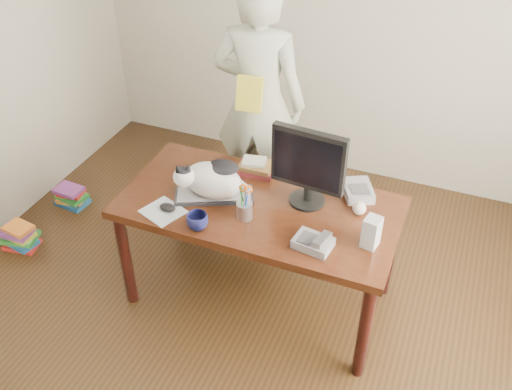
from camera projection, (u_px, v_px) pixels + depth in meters
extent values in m
plane|color=black|center=(220.00, 366.00, 3.27)|extent=(4.50, 4.50, 0.00)
plane|color=beige|center=(344.00, 9.00, 4.13)|extent=(4.00, 0.00, 4.00)
cube|color=black|center=(259.00, 207.00, 3.28)|extent=(1.60, 0.80, 0.05)
cylinder|color=black|center=(126.00, 259.00, 3.48)|extent=(0.07, 0.07, 0.70)
cylinder|color=black|center=(364.00, 332.00, 3.03)|extent=(0.07, 0.07, 0.70)
cylinder|color=black|center=(179.00, 197.00, 3.98)|extent=(0.07, 0.07, 0.70)
cylinder|color=black|center=(390.00, 251.00, 3.54)|extent=(0.07, 0.07, 0.70)
cube|color=black|center=(279.00, 215.00, 3.74)|extent=(1.45, 0.03, 0.50)
cube|color=black|center=(214.00, 195.00, 3.31)|extent=(0.48, 0.35, 0.02)
cube|color=#9A9A9E|center=(214.00, 194.00, 3.31)|extent=(0.44, 0.31, 0.01)
ellipsoid|color=white|center=(213.00, 181.00, 3.25)|extent=(0.40, 0.34, 0.21)
ellipsoid|color=white|center=(184.00, 177.00, 3.20)|extent=(0.16, 0.16, 0.12)
ellipsoid|color=black|center=(184.00, 171.00, 3.18)|extent=(0.11, 0.11, 0.04)
cone|color=black|center=(178.00, 168.00, 3.15)|extent=(0.07, 0.08, 0.07)
cone|color=black|center=(188.00, 168.00, 3.15)|extent=(0.08, 0.07, 0.07)
ellipsoid|color=black|center=(223.00, 167.00, 3.20)|extent=(0.23, 0.21, 0.04)
cylinder|color=white|center=(242.00, 185.00, 3.34)|extent=(0.14, 0.11, 0.05)
cylinder|color=black|center=(307.00, 200.00, 3.28)|extent=(0.22, 0.22, 0.02)
cylinder|color=black|center=(307.00, 192.00, 3.25)|extent=(0.04, 0.04, 0.09)
cube|color=black|center=(309.00, 160.00, 3.09)|extent=(0.43, 0.08, 0.36)
cube|color=black|center=(307.00, 162.00, 3.08)|extent=(0.39, 0.04, 0.30)
cylinder|color=#929398|center=(245.00, 210.00, 3.14)|extent=(0.09, 0.09, 0.10)
cylinder|color=black|center=(242.00, 196.00, 3.10)|extent=(0.03, 0.03, 0.15)
cylinder|color=#0D3EBB|center=(246.00, 200.00, 3.08)|extent=(0.02, 0.03, 0.15)
cylinder|color=#AA181A|center=(246.00, 196.00, 3.10)|extent=(0.01, 0.04, 0.15)
cylinder|color=#17771C|center=(242.00, 199.00, 3.08)|extent=(0.02, 0.03, 0.15)
cylinder|color=#A6A6AB|center=(246.00, 198.00, 3.08)|extent=(0.02, 0.02, 0.11)
cylinder|color=#A6A6AB|center=(247.00, 198.00, 3.07)|extent=(0.02, 0.02, 0.11)
torus|color=orange|center=(243.00, 188.00, 3.04)|extent=(0.05, 0.02, 0.05)
torus|color=orange|center=(249.00, 189.00, 3.03)|extent=(0.05, 0.02, 0.05)
cube|color=silver|center=(163.00, 211.00, 3.21)|extent=(0.27, 0.26, 0.00)
ellipsoid|color=black|center=(168.00, 207.00, 3.21)|extent=(0.11, 0.09, 0.04)
imported|color=#0C0F33|center=(197.00, 221.00, 3.07)|extent=(0.15, 0.15, 0.09)
cube|color=slate|center=(313.00, 243.00, 2.96)|extent=(0.21, 0.17, 0.05)
cube|color=#424245|center=(307.00, 238.00, 2.95)|extent=(0.09, 0.11, 0.01)
cube|color=#A6A6AB|center=(322.00, 239.00, 2.93)|extent=(0.07, 0.17, 0.06)
cube|color=#A2A2A5|center=(371.00, 232.00, 2.93)|extent=(0.09, 0.10, 0.18)
sphere|color=beige|center=(359.00, 208.00, 3.17)|extent=(0.08, 0.08, 0.08)
cube|color=#501519|center=(256.00, 169.00, 3.52)|extent=(0.25, 0.19, 0.04)
cube|color=brown|center=(257.00, 166.00, 3.49)|extent=(0.20, 0.15, 0.03)
cube|color=silver|center=(254.00, 161.00, 3.49)|extent=(0.16, 0.14, 0.02)
cube|color=slate|center=(358.00, 190.00, 3.32)|extent=(0.24, 0.26, 0.06)
cube|color=#424245|center=(360.00, 189.00, 3.28)|extent=(0.14, 0.14, 0.01)
imported|color=white|center=(259.00, 103.00, 3.93)|extent=(0.69, 0.48, 1.80)
cube|color=gold|center=(250.00, 94.00, 3.71)|extent=(0.18, 0.11, 0.24)
cube|color=red|center=(22.00, 245.00, 4.09)|extent=(0.25, 0.19, 0.03)
cube|color=#17528E|center=(22.00, 242.00, 4.06)|extent=(0.23, 0.18, 0.03)
cube|color=#26812C|center=(20.00, 237.00, 4.06)|extent=(0.27, 0.22, 0.03)
cube|color=gold|center=(20.00, 235.00, 4.03)|extent=(0.21, 0.16, 0.03)
cube|color=#7A378A|center=(16.00, 232.00, 4.01)|extent=(0.23, 0.17, 0.03)
cube|color=orange|center=(18.00, 228.00, 4.00)|extent=(0.21, 0.17, 0.03)
cube|color=#17528E|center=(73.00, 202.00, 4.48)|extent=(0.25, 0.19, 0.03)
cube|color=orange|center=(72.00, 198.00, 4.47)|extent=(0.22, 0.19, 0.03)
cube|color=#26812C|center=(72.00, 196.00, 4.44)|extent=(0.24, 0.19, 0.03)
cube|color=red|center=(71.00, 192.00, 4.43)|extent=(0.21, 0.16, 0.03)
cube|color=#7A378A|center=(69.00, 190.00, 4.41)|extent=(0.22, 0.17, 0.03)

